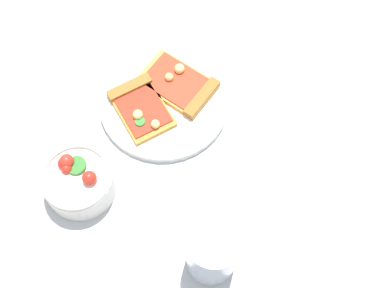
# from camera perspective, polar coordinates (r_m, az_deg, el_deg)

# --- Properties ---
(ground_plane) EXTENTS (2.40, 2.40, 0.00)m
(ground_plane) POSITION_cam_1_polar(r_m,az_deg,el_deg) (0.94, -2.09, 2.74)
(ground_plane) COLOR #B2B7BC
(ground_plane) RESTS_ON ground
(plate) EXTENTS (0.23, 0.23, 0.01)m
(plate) POSITION_cam_1_polar(r_m,az_deg,el_deg) (0.95, -3.06, 4.58)
(plate) COLOR silver
(plate) RESTS_ON ground_plane
(pizza_slice_near) EXTENTS (0.15, 0.11, 0.03)m
(pizza_slice_near) POSITION_cam_1_polar(r_m,az_deg,el_deg) (0.95, -1.21, 6.43)
(pizza_slice_near) COLOR gold
(pizza_slice_near) RESTS_ON plate
(pizza_slice_far) EXTENTS (0.13, 0.10, 0.02)m
(pizza_slice_far) POSITION_cam_1_polar(r_m,az_deg,el_deg) (0.93, -5.68, 4.14)
(pizza_slice_far) COLOR gold
(pizza_slice_far) RESTS_ON plate
(salad_bowl) EXTENTS (0.12, 0.12, 0.07)m
(salad_bowl) POSITION_cam_1_polar(r_m,az_deg,el_deg) (0.87, -12.07, -4.11)
(salad_bowl) COLOR white
(salad_bowl) RESTS_ON ground_plane
(soda_glass) EXTENTS (0.08, 0.08, 0.12)m
(soda_glass) POSITION_cam_1_polar(r_m,az_deg,el_deg) (0.80, 2.19, -11.68)
(soda_glass) COLOR silver
(soda_glass) RESTS_ON ground_plane
(paper_napkin) EXTENTS (0.17, 0.18, 0.00)m
(paper_napkin) POSITION_cam_1_polar(r_m,az_deg,el_deg) (1.01, 11.71, 7.93)
(paper_napkin) COLOR silver
(paper_napkin) RESTS_ON ground_plane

